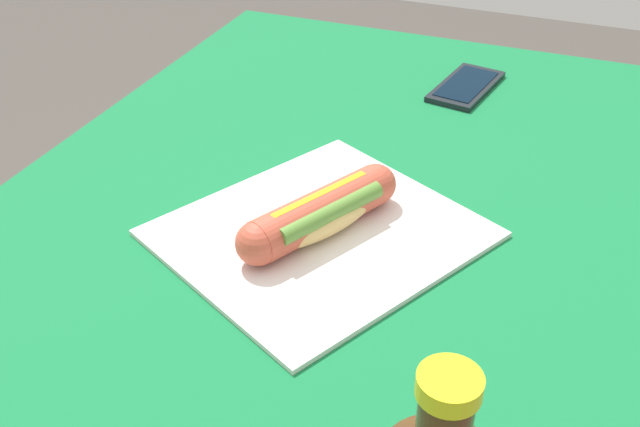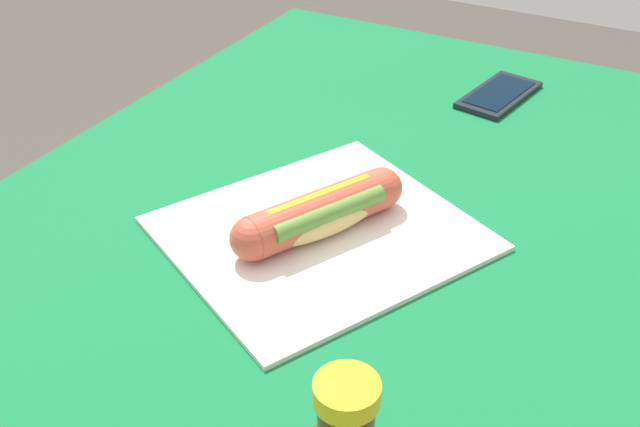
% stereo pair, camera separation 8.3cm
% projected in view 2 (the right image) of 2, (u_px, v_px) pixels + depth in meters
% --- Properties ---
extents(dining_table, '(1.21, 0.79, 0.77)m').
position_uv_depth(dining_table, '(324.00, 315.00, 0.96)').
color(dining_table, brown).
rests_on(dining_table, ground).
extents(paper_wrapper, '(0.41, 0.40, 0.01)m').
position_uv_depth(paper_wrapper, '(320.00, 234.00, 0.85)').
color(paper_wrapper, silver).
rests_on(paper_wrapper, dining_table).
extents(hot_dog, '(0.20, 0.13, 0.05)m').
position_uv_depth(hot_dog, '(320.00, 213.00, 0.83)').
color(hot_dog, '#DBB26B').
rests_on(hot_dog, paper_wrapper).
extents(cell_phone, '(0.16, 0.10, 0.01)m').
position_uv_depth(cell_phone, '(499.00, 95.00, 1.14)').
color(cell_phone, black).
rests_on(cell_phone, dining_table).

